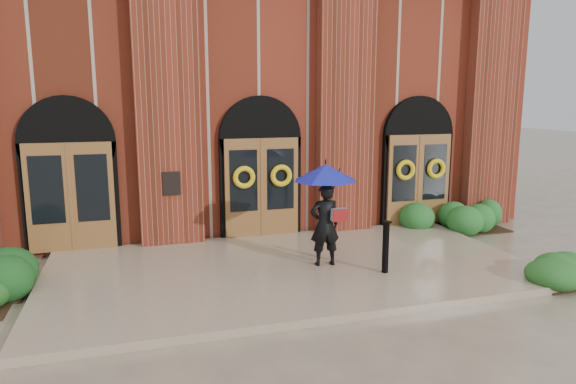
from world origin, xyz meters
name	(u,v)px	position (x,y,z in m)	size (l,w,h in m)	color
ground	(294,274)	(0.00, 0.00, 0.00)	(90.00, 90.00, 0.00)	gray
landing	(292,269)	(0.00, 0.15, 0.07)	(10.00, 5.30, 0.15)	tan
church_building	(220,102)	(0.00, 8.78, 3.50)	(16.20, 12.53, 7.00)	maroon
man_with_umbrella	(325,195)	(0.68, 0.00, 1.65)	(1.43, 1.43, 2.15)	black
metal_post	(386,246)	(1.67, -0.83, 0.71)	(0.19, 0.19, 1.07)	black
hedge_wall_right	(449,218)	(5.20, 2.20, 0.38)	(2.94, 1.18, 0.76)	#215E24
hedge_front_right	(559,266)	(5.10, -1.78, 0.26)	(1.50, 1.28, 0.53)	#21581F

